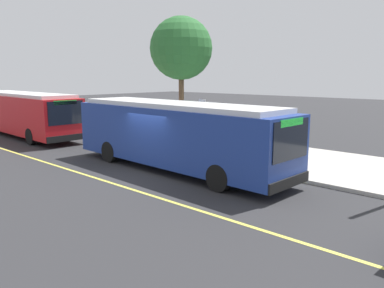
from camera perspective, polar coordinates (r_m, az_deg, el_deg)
name	(u,v)px	position (r m, az deg, el deg)	size (l,w,h in m)	color
ground_plane	(152,172)	(16.72, -5.93, -4.14)	(120.00, 120.00, 0.00)	#2B2B2D
sidewalk_curb	(235,151)	(21.04, 6.41, -0.98)	(44.00, 6.40, 0.15)	#B7B2A8
lane_stripe_center	(109,182)	(15.41, -12.10, -5.54)	(36.00, 0.14, 0.01)	#E0D64C
transit_bus_main	(176,133)	(16.75, -2.43, 1.58)	(11.35, 2.91, 2.95)	navy
transit_bus_second	(24,113)	(28.55, -23.55, 4.28)	(11.77, 2.86, 2.95)	red
bus_shelter	(193,114)	(22.15, 0.16, 4.45)	(2.90, 1.60, 2.48)	#333338
waiting_bench	(199,137)	(21.96, 0.97, 1.02)	(1.60, 0.48, 0.95)	brown
route_sign_post	(202,119)	(19.36, 1.49, 3.75)	(0.44, 0.08, 2.80)	#333338
street_tree_near_shelter	(181,49)	(26.91, -1.61, 13.89)	(4.24, 4.24, 7.87)	brown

